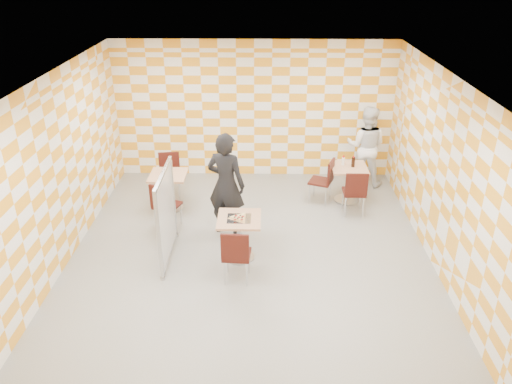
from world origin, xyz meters
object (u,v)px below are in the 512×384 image
at_px(main_table, 239,231).
at_px(empty_table, 169,186).
at_px(sport_bottle, 343,161).
at_px(soda_bottle, 353,162).
at_px(man_dark, 226,185).
at_px(chair_empty_near, 164,203).
at_px(man_white, 366,146).
at_px(second_table, 348,178).
at_px(chair_second_front, 355,190).
at_px(chair_empty_far, 170,171).
at_px(chair_main_front, 236,253).
at_px(chair_second_side, 325,178).
at_px(partition, 167,215).

height_order(main_table, empty_table, same).
xyz_separation_m(sport_bottle, soda_bottle, (0.18, -0.09, 0.01)).
height_order(man_dark, sport_bottle, man_dark).
relative_size(main_table, man_dark, 0.39).
relative_size(chair_empty_near, man_white, 0.53).
bearing_deg(second_table, man_dark, -151.02).
distance_m(chair_second_front, sport_bottle, 0.79).
bearing_deg(man_dark, chair_empty_near, 16.73).
xyz_separation_m(chair_second_front, soda_bottle, (0.04, 0.63, 0.31)).
bearing_deg(chair_empty_near, chair_empty_far, 95.80).
xyz_separation_m(chair_main_front, chair_second_side, (1.63, 2.74, 0.00)).
bearing_deg(empty_table, soda_bottle, 6.75).
bearing_deg(chair_main_front, man_white, 55.04).
relative_size(empty_table, man_white, 0.43).
distance_m(partition, man_dark, 1.24).
bearing_deg(sport_bottle, chair_second_side, -153.01).
xyz_separation_m(main_table, man_dark, (-0.26, 0.83, 0.44)).
xyz_separation_m(main_table, chair_empty_near, (-1.40, 0.90, 0.04)).
height_order(chair_empty_near, chair_empty_far, same).
distance_m(chair_second_front, partition, 3.63).
height_order(chair_second_side, man_white, man_white).
bearing_deg(sport_bottle, chair_second_front, -78.56).
height_order(second_table, man_dark, man_dark).
height_order(chair_second_side, chair_empty_far, same).
bearing_deg(chair_empty_far, chair_second_side, -4.77).
distance_m(chair_empty_far, man_white, 4.17).
distance_m(main_table, sport_bottle, 3.00).
bearing_deg(man_white, chair_second_side, 61.99).
bearing_deg(main_table, chair_empty_near, 147.11).
bearing_deg(chair_empty_far, man_dark, -49.16).
relative_size(partition, man_dark, 0.82).
bearing_deg(chair_main_front, soda_bottle, 52.47).
bearing_deg(chair_second_side, chair_second_front, -46.64).
bearing_deg(man_dark, main_table, 127.90).
relative_size(chair_main_front, soda_bottle, 4.02).
height_order(empty_table, soda_bottle, soda_bottle).
bearing_deg(chair_empty_near, empty_table, 94.07).
distance_m(main_table, chair_second_front, 2.60).
xyz_separation_m(second_table, chair_empty_far, (-3.63, 0.17, 0.04)).
bearing_deg(chair_second_side, soda_bottle, 9.37).
height_order(empty_table, chair_empty_near, chair_empty_near).
bearing_deg(man_dark, chair_second_front, -143.95).
distance_m(main_table, partition, 1.20).
relative_size(main_table, second_table, 1.00).
height_order(chair_second_front, chair_empty_far, same).
height_order(main_table, chair_main_front, chair_main_front).
bearing_deg(chair_second_side, sport_bottle, 26.99).
xyz_separation_m(chair_second_front, sport_bottle, (-0.15, 0.72, 0.29)).
distance_m(chair_main_front, man_white, 4.51).
relative_size(chair_second_side, chair_empty_near, 1.00).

